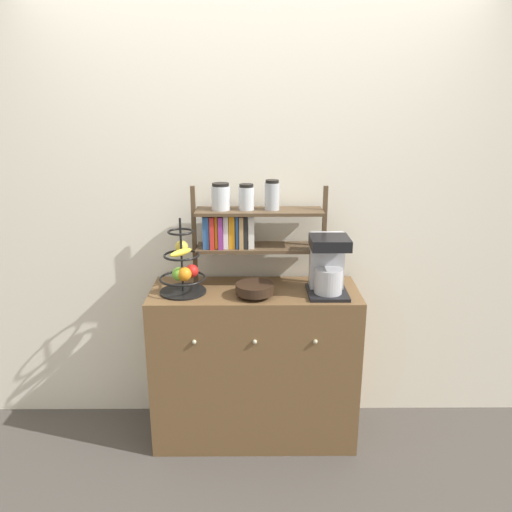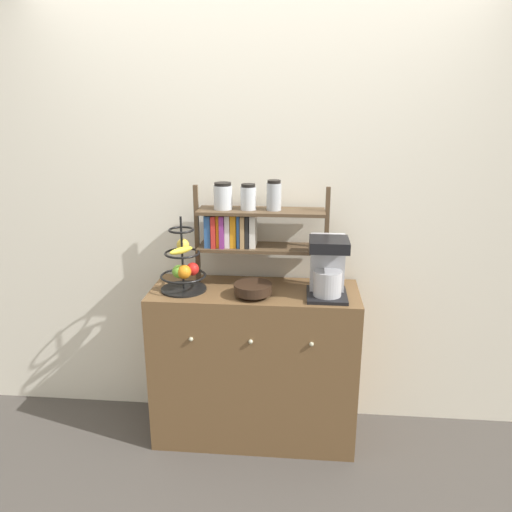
# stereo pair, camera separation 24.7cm
# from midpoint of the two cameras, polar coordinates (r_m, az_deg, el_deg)

# --- Properties ---
(ground_plane) EXTENTS (12.00, 12.00, 0.00)m
(ground_plane) POSITION_cam_midpoint_polar(r_m,az_deg,el_deg) (3.03, -2.65, -21.97)
(ground_plane) COLOR #47423D
(wall_back) EXTENTS (7.00, 0.05, 2.60)m
(wall_back) POSITION_cam_midpoint_polar(r_m,az_deg,el_deg) (2.90, -2.63, 5.01)
(wall_back) COLOR silver
(wall_back) RESTS_ON ground_plane
(sideboard) EXTENTS (1.15, 0.46, 0.92)m
(sideboard) POSITION_cam_midpoint_polar(r_m,az_deg,el_deg) (2.95, -2.61, -12.29)
(sideboard) COLOR brown
(sideboard) RESTS_ON ground_plane
(coffee_maker) EXTENTS (0.21, 0.25, 0.32)m
(coffee_maker) POSITION_cam_midpoint_polar(r_m,az_deg,el_deg) (2.67, 5.60, -1.03)
(coffee_maker) COLOR black
(coffee_maker) RESTS_ON sideboard
(fruit_stand) EXTENTS (0.25, 0.25, 0.41)m
(fruit_stand) POSITION_cam_midpoint_polar(r_m,az_deg,el_deg) (2.72, -10.94, -1.51)
(fruit_stand) COLOR black
(fruit_stand) RESTS_ON sideboard
(wooden_bowl) EXTENTS (0.20, 0.20, 0.07)m
(wooden_bowl) POSITION_cam_midpoint_polar(r_m,az_deg,el_deg) (2.65, -2.77, -3.84)
(wooden_bowl) COLOR black
(wooden_bowl) RESTS_ON sideboard
(shelf_hutch) EXTENTS (0.75, 0.20, 0.59)m
(shelf_hutch) POSITION_cam_midpoint_polar(r_m,az_deg,el_deg) (2.76, -4.08, 3.77)
(shelf_hutch) COLOR brown
(shelf_hutch) RESTS_ON sideboard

